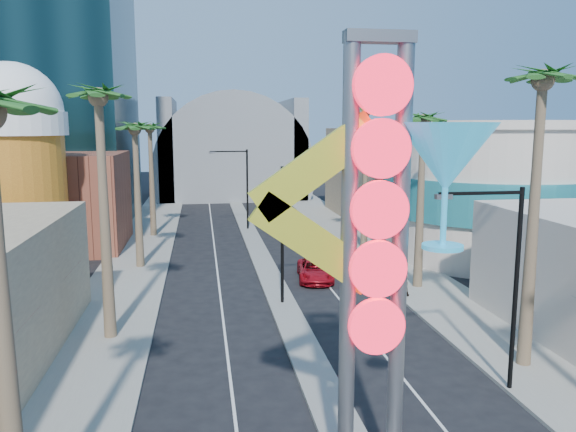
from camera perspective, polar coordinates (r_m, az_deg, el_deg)
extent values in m
cube|color=gray|center=(47.31, -14.74, -3.57)|extent=(5.00, 100.00, 0.15)
cube|color=gray|center=(49.08, 7.93, -2.91)|extent=(5.00, 100.00, 0.15)
cube|color=gray|center=(50.18, -3.53, -2.57)|extent=(1.60, 84.00, 0.15)
cube|color=brown|center=(50.66, -21.91, 1.40)|extent=(10.00, 10.00, 8.00)
cube|color=#9D8365|center=(62.61, 10.32, 4.18)|extent=(10.00, 20.00, 10.00)
cylinder|color=#AD5517|center=(43.13, -25.64, 1.27)|extent=(6.40, 6.40, 10.00)
cylinder|color=white|center=(42.82, -26.14, 8.44)|extent=(7.00, 7.00, 1.60)
sphere|color=white|center=(42.83, -26.22, 9.51)|extent=(6.60, 6.60, 6.60)
cylinder|color=beige|center=(47.00, 19.82, 2.20)|extent=(16.00, 16.00, 10.00)
cylinder|color=teal|center=(47.00, 19.82, 2.20)|extent=(16.60, 16.60, 3.00)
cylinder|color=beige|center=(46.71, 20.17, 8.66)|extent=(16.60, 16.60, 0.60)
cylinder|color=slate|center=(83.30, -5.74, 4.77)|extent=(22.00, 16.00, 22.00)
cube|color=slate|center=(83.13, -12.03, 6.68)|extent=(2.00, 16.00, 14.00)
cube|color=slate|center=(84.09, 0.40, 6.90)|extent=(2.00, 16.00, 14.00)
cylinder|color=slate|center=(14.91, 6.15, -5.32)|extent=(0.44, 0.44, 12.00)
cylinder|color=slate|center=(15.33, 11.23, -5.05)|extent=(0.44, 0.44, 12.00)
cube|color=slate|center=(14.81, 9.30, 17.53)|extent=(1.80, 0.50, 0.30)
cylinder|color=#FA1632|center=(14.35, 9.62, 12.97)|extent=(1.50, 0.25, 1.50)
cylinder|color=#FA1632|center=(14.32, 9.45, 6.78)|extent=(1.50, 0.25, 1.50)
cylinder|color=#FA1632|center=(14.46, 9.29, 0.63)|extent=(1.50, 0.25, 1.50)
cylinder|color=#FA1632|center=(14.77, 9.14, -5.33)|extent=(1.50, 0.25, 1.50)
cylinder|color=#FA1632|center=(15.23, 8.99, -10.99)|extent=(1.50, 0.25, 1.50)
cube|color=yellow|center=(14.27, 2.83, 5.07)|extent=(3.47, 0.25, 2.80)
cube|color=yellow|center=(14.55, 2.77, -2.81)|extent=(3.47, 0.25, 2.80)
cone|color=#2294C1|center=(15.35, 15.80, 5.77)|extent=(2.60, 2.60, 1.80)
cylinder|color=#2294C1|center=(15.52, 15.55, -0.13)|extent=(0.16, 0.16, 1.60)
cylinder|color=#2294C1|center=(15.66, 15.42, -3.02)|extent=(1.10, 1.10, 0.12)
cylinder|color=black|center=(31.87, -0.59, -2.13)|extent=(0.18, 0.18, 8.00)
cube|color=black|center=(31.66, 2.64, 4.73)|extent=(3.60, 0.12, 0.12)
cube|color=slate|center=(32.03, 5.45, 4.57)|extent=(0.60, 0.25, 0.18)
cylinder|color=black|center=(55.47, -4.15, 2.65)|extent=(0.18, 0.18, 8.00)
cube|color=black|center=(55.06, -6.08, 6.54)|extent=(3.60, 0.12, 0.12)
cube|color=slate|center=(55.01, -7.75, 6.40)|extent=(0.60, 0.25, 0.18)
cylinder|color=black|center=(23.10, 22.12, -7.16)|extent=(0.18, 0.18, 8.00)
cube|color=black|center=(21.58, 19.02, 2.21)|extent=(3.24, 0.12, 0.12)
cube|color=slate|center=(20.96, 15.52, 1.91)|extent=(0.60, 0.25, 0.18)
cylinder|color=brown|center=(14.58, -26.91, -11.77)|extent=(0.40, 0.40, 10.50)
cylinder|color=brown|center=(27.68, -18.12, -0.61)|extent=(0.40, 0.40, 11.50)
sphere|color=#1B531C|center=(27.35, -18.72, 11.35)|extent=(2.40, 2.40, 2.40)
cylinder|color=brown|center=(41.52, -15.02, 1.58)|extent=(0.40, 0.40, 10.00)
sphere|color=#1B531C|center=(41.19, -15.31, 8.49)|extent=(2.40, 2.40, 2.40)
cylinder|color=brown|center=(53.39, -13.67, 3.24)|extent=(0.40, 0.40, 10.00)
sphere|color=#1B531C|center=(53.14, -13.87, 8.61)|extent=(2.40, 2.40, 2.40)
cylinder|color=brown|center=(25.26, 23.58, -1.25)|extent=(0.40, 0.40, 12.00)
sphere|color=#1B531C|center=(24.97, 24.47, 12.43)|extent=(2.40, 2.40, 2.40)
cylinder|color=brown|center=(35.94, 13.29, 0.93)|extent=(0.40, 0.40, 10.50)
sphere|color=#1B531C|center=(35.59, 13.60, 9.32)|extent=(2.40, 2.40, 2.40)
cylinder|color=brown|center=(47.13, 7.84, 3.58)|extent=(0.40, 0.40, 11.50)
sphere|color=#1B531C|center=(46.94, 8.00, 10.59)|extent=(2.40, 2.40, 2.40)
imported|color=#B10D1A|center=(37.77, 2.78, -5.52)|extent=(2.83, 5.11, 1.35)
imported|color=gray|center=(34.47, 11.57, -6.52)|extent=(0.92, 0.75, 1.77)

